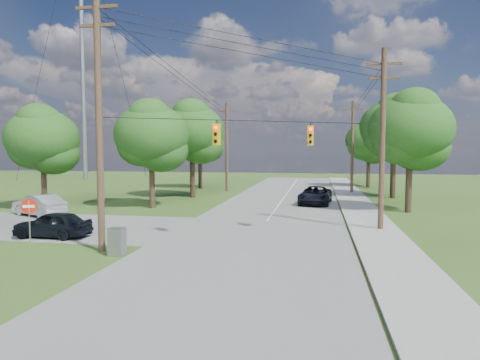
% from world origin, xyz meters
% --- Properties ---
extents(ground, '(140.00, 140.00, 0.00)m').
position_xyz_m(ground, '(0.00, 0.00, 0.00)').
color(ground, '#35571D').
rests_on(ground, ground).
extents(main_road, '(10.00, 100.00, 0.03)m').
position_xyz_m(main_road, '(2.00, 5.00, 0.01)').
color(main_road, gray).
rests_on(main_road, ground).
extents(sidewalk_east, '(2.60, 100.00, 0.12)m').
position_xyz_m(sidewalk_east, '(8.70, 5.00, 0.06)').
color(sidewalk_east, '#A19E97').
rests_on(sidewalk_east, ground).
extents(pole_sw, '(2.00, 0.32, 12.00)m').
position_xyz_m(pole_sw, '(-4.60, 0.40, 6.23)').
color(pole_sw, '#4E3728').
rests_on(pole_sw, ground).
extents(pole_ne, '(2.00, 0.32, 10.50)m').
position_xyz_m(pole_ne, '(8.90, 8.00, 5.47)').
color(pole_ne, '#4E3728').
rests_on(pole_ne, ground).
extents(pole_north_e, '(2.00, 0.32, 10.00)m').
position_xyz_m(pole_north_e, '(8.90, 30.00, 5.13)').
color(pole_north_e, '#4E3728').
rests_on(pole_north_e, ground).
extents(pole_north_w, '(2.00, 0.32, 10.00)m').
position_xyz_m(pole_north_w, '(-5.00, 30.00, 5.13)').
color(pole_north_w, '#4E3728').
rests_on(pole_north_w, ground).
extents(power_lines, '(13.93, 29.62, 4.93)m').
position_xyz_m(power_lines, '(1.50, 11.54, 9.15)').
color(power_lines, black).
rests_on(power_lines, ground).
extents(traffic_signals, '(4.91, 3.27, 1.05)m').
position_xyz_m(traffic_signals, '(2.55, 4.43, 5.50)').
color(traffic_signals, '#E9AA0D').
rests_on(traffic_signals, ground).
extents(radio_mast, '(0.70, 0.70, 45.00)m').
position_xyz_m(radio_mast, '(-32.00, 46.00, 22.50)').
color(radio_mast, gray).
rests_on(radio_mast, ground).
extents(tree_w_near, '(6.00, 6.00, 8.40)m').
position_xyz_m(tree_w_near, '(-8.00, 15.00, 5.92)').
color(tree_w_near, '#433021').
rests_on(tree_w_near, ground).
extents(tree_w_mid, '(6.40, 6.40, 9.22)m').
position_xyz_m(tree_w_mid, '(-7.00, 23.00, 6.58)').
color(tree_w_mid, '#433021').
rests_on(tree_w_mid, ground).
extents(tree_w_far, '(6.00, 6.00, 8.73)m').
position_xyz_m(tree_w_far, '(-9.00, 33.00, 6.25)').
color(tree_w_far, '#433021').
rests_on(tree_w_far, ground).
extents(tree_e_near, '(6.20, 6.20, 8.81)m').
position_xyz_m(tree_e_near, '(12.00, 16.00, 6.25)').
color(tree_e_near, '#433021').
rests_on(tree_e_near, ground).
extents(tree_e_mid, '(6.60, 6.60, 9.64)m').
position_xyz_m(tree_e_mid, '(12.50, 26.00, 6.91)').
color(tree_e_mid, '#433021').
rests_on(tree_e_mid, ground).
extents(tree_e_far, '(5.80, 5.80, 8.32)m').
position_xyz_m(tree_e_far, '(11.50, 38.00, 5.92)').
color(tree_e_far, '#433021').
rests_on(tree_e_far, ground).
extents(tree_cross_n, '(5.60, 5.60, 7.91)m').
position_xyz_m(tree_cross_n, '(-16.00, 12.50, 5.59)').
color(tree_cross_n, '#433021').
rests_on(tree_cross_n, ground).
extents(car_cross_dark, '(4.14, 1.72, 1.40)m').
position_xyz_m(car_cross_dark, '(-8.68, 2.70, 0.73)').
color(car_cross_dark, black).
rests_on(car_cross_dark, cross_road).
extents(car_cross_silver, '(4.90, 3.40, 1.53)m').
position_xyz_m(car_cross_silver, '(-14.20, 9.30, 0.80)').
color(car_cross_silver, '#ABADB2').
rests_on(car_cross_silver, cross_road).
extents(car_main_north, '(3.06, 5.72, 1.53)m').
position_xyz_m(car_main_north, '(5.06, 19.65, 0.79)').
color(car_main_north, black).
rests_on(car_main_north, main_road).
extents(control_cabinet, '(0.72, 0.53, 1.26)m').
position_xyz_m(control_cabinet, '(-3.50, -0.29, 0.63)').
color(control_cabinet, gray).
rests_on(control_cabinet, ground).
extents(do_not_enter_sign, '(0.72, 0.32, 2.31)m').
position_xyz_m(do_not_enter_sign, '(-8.78, 1.00, 1.69)').
color(do_not_enter_sign, gray).
rests_on(do_not_enter_sign, ground).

